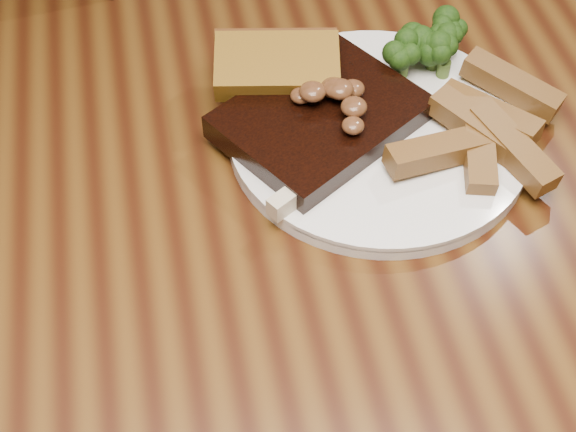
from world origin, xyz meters
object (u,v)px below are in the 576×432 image
chair_far (23,64)px  potato_wedges (463,114)px  steak (321,118)px  garlic_bread (277,83)px  dining_table (272,286)px  plate (378,135)px

chair_far → potato_wedges: 0.70m
steak → garlic_bread: (-0.03, 0.05, -0.00)m
dining_table → garlic_bread: (0.03, 0.14, 0.12)m
plate → steak: steak is taller
garlic_bread → potato_wedges: 0.17m
potato_wedges → dining_table: bearing=-159.3°
dining_table → potato_wedges: potato_wedges is taller
dining_table → garlic_bread: 0.19m
steak → potato_wedges: same height
garlic_bread → potato_wedges: same height
chair_far → steak: bearing=147.0°
steak → garlic_bread: same height
dining_table → chair_far: 0.62m
chair_far → plate: 0.65m
steak → garlic_bread: 0.06m
plate → steak: (-0.05, 0.01, 0.02)m
steak → garlic_bread: size_ratio=1.49×
plate → steak: bearing=165.9°
garlic_bread → dining_table: bearing=-92.8°
chair_far → garlic_bread: chair_far is taller
dining_table → chair_far: (-0.27, 0.54, -0.14)m
dining_table → garlic_bread: garlic_bread is taller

